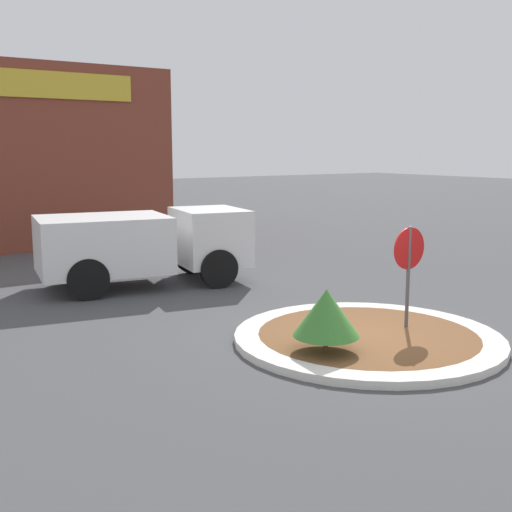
% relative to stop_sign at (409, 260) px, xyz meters
% --- Properties ---
extents(ground_plane, '(120.00, 120.00, 0.00)m').
position_rel_stop_sign_xyz_m(ground_plane, '(-0.95, 0.08, -1.46)').
color(ground_plane, '#474749').
extents(traffic_island, '(4.96, 4.96, 0.14)m').
position_rel_stop_sign_xyz_m(traffic_island, '(-0.95, 0.08, -1.39)').
color(traffic_island, silver).
rests_on(traffic_island, ground_plane).
extents(stop_sign, '(0.80, 0.07, 2.10)m').
position_rel_stop_sign_xyz_m(stop_sign, '(0.00, 0.00, 0.00)').
color(stop_sign, '#4C4C51').
rests_on(stop_sign, ground_plane).
extents(island_shrub, '(1.13, 1.13, 1.08)m').
position_rel_stop_sign_xyz_m(island_shrub, '(-2.26, -0.26, -0.64)').
color(island_shrub, brown).
rests_on(island_shrub, traffic_island).
extents(utility_truck, '(5.63, 3.20, 1.93)m').
position_rel_stop_sign_xyz_m(utility_truck, '(-2.29, 6.98, -0.33)').
color(utility_truck, white).
rests_on(utility_truck, ground_plane).
extents(storefront_building, '(11.03, 6.07, 6.47)m').
position_rel_stop_sign_xyz_m(storefront_building, '(-3.24, 17.09, 1.78)').
color(storefront_building, brown).
rests_on(storefront_building, ground_plane).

